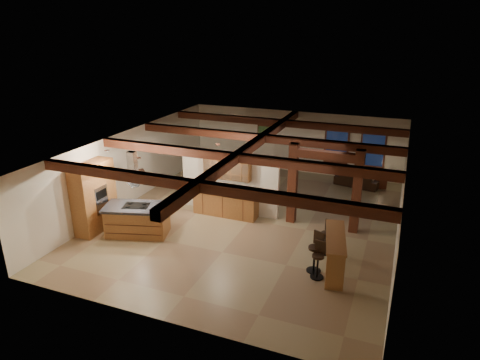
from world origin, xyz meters
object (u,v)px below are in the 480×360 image
Objects in this scene: dining_table at (252,188)px; sofa at (357,180)px; kitchen_island at (137,220)px; bar_counter at (335,247)px.

dining_table is 4.76m from sofa.
kitchen_island is 9.71m from sofa.
bar_counter is at bearing 1.14° from kitchen_island.
bar_counter reaches higher than kitchen_island.
dining_table is 1.00× the size of sofa.
dining_table is at bearing 47.25° from sofa.
sofa is at bearing 49.67° from kitchen_island.
dining_table is 6.12m from bar_counter.
kitchen_island is 1.26× the size of sofa.
dining_table is at bearing 62.49° from kitchen_island.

